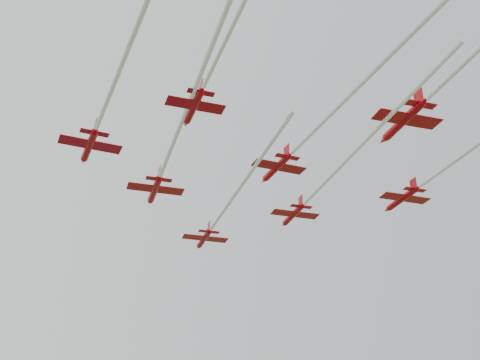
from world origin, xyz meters
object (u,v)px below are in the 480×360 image
jet_row3_mid (319,126)px  jet_row3_right (463,155)px  jet_lead (221,214)px  jet_row3_left (104,109)px  jet_row4_right (441,85)px  jet_row4_left (224,44)px  jet_row2_left (175,140)px  jet_row2_right (325,182)px

jet_row3_mid → jet_row3_right: bearing=-2.6°
jet_lead → jet_row3_left: bearing=-129.6°
jet_row4_right → jet_row4_left: bearing=-178.3°
jet_lead → jet_row3_mid: (-3.28, -33.35, 0.33)m
jet_row2_left → jet_row3_right: (37.30, -20.09, -1.63)m
jet_row2_left → jet_row4_left: jet_row2_left is taller
jet_row2_right → jet_row3_right: size_ratio=0.94×
jet_row2_left → jet_row3_right: jet_row2_left is taller
jet_row3_right → jet_row4_right: bearing=-134.5°
jet_row3_mid → jet_row4_right: 16.40m
jet_lead → jet_row4_left: jet_row4_left is taller
jet_lead → jet_row4_right: 47.18m
jet_row3_right → jet_lead: bearing=129.9°
jet_row3_mid → jet_row2_right: bearing=58.3°
jet_row3_right → jet_row3_left: bearing=174.5°
jet_row3_left → jet_row4_left: bearing=-61.0°
jet_lead → jet_row2_right: jet_row2_right is taller
jet_row2_left → jet_row3_left: 12.69m
jet_row3_left → jet_row3_mid: size_ratio=0.90×
jet_row2_right → jet_row3_right: jet_row2_right is taller
jet_lead → jet_row2_right: 20.18m
jet_lead → jet_row3_right: jet_lead is taller
jet_lead → jet_row4_left: (-22.23, -40.81, 1.34)m
jet_row2_right → jet_row3_right: (9.37, -20.58, -1.83)m
jet_row2_right → jet_row3_mid: size_ratio=1.06×
jet_row3_left → jet_row3_mid: bearing=-15.9°
jet_row2_right → jet_row4_left: jet_row2_right is taller
jet_row3_mid → jet_row3_right: size_ratio=0.89×
jet_row2_left → jet_row3_mid: (14.35, -15.58, -1.25)m
jet_row3_mid → jet_row4_left: jet_row4_left is taller
jet_row4_left → jet_row4_right: 28.86m
jet_row2_left → jet_row3_mid: 21.22m
jet_lead → jet_row3_right: size_ratio=0.88×
jet_row2_right → jet_row3_left: size_ratio=1.18×
jet_lead → jet_row2_left: jet_row2_left is taller
jet_row3_right → jet_row2_right: bearing=126.9°
jet_lead → jet_row2_left: size_ratio=0.81×
jet_row3_right → jet_row4_right: jet_row4_right is taller
jet_row4_left → jet_row4_right: bearing=0.4°
jet_row2_right → jet_row4_left: bearing=-130.0°
jet_row2_left → jet_row4_right: 37.40m
jet_row2_left → jet_row4_left: (-4.60, -23.05, -0.24)m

